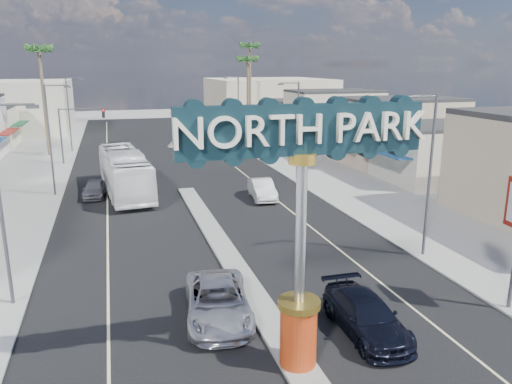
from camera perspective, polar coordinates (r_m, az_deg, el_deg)
ground at (r=44.35m, az=-8.23°, el=0.53°), size 160.00×160.00×0.00m
road at (r=44.35m, az=-8.23°, el=0.54°), size 20.00×120.00×0.01m
median_island at (r=29.25m, az=-3.69°, el=-6.53°), size 1.30×30.00×0.16m
sidewalk_left at (r=44.71m, az=-26.27°, el=-0.65°), size 8.00×120.00×0.12m
sidewalk_right at (r=48.22m, az=8.46°, el=1.72°), size 8.00×120.00×0.12m
storefront_row_right at (r=63.63m, az=11.94°, el=7.30°), size 12.00×42.00×6.00m
backdrop_far_left at (r=89.41m, az=-26.95°, el=8.68°), size 20.00×20.00×8.00m
backdrop_far_right at (r=92.24m, az=1.38°, el=10.34°), size 20.00×20.00×8.00m
gateway_sign at (r=16.44m, az=5.22°, el=-1.85°), size 8.20×1.50×9.15m
traffic_signal_left at (r=57.13m, az=-19.68°, el=7.29°), size 5.09×0.45×6.00m
traffic_signal_right at (r=58.98m, az=-1.42°, el=8.32°), size 5.09×0.45×6.00m
streetlight_l_near at (r=23.79m, az=-26.91°, el=-0.43°), size 2.03×0.22×9.00m
streetlight_l_mid at (r=43.28m, az=-22.35°, el=6.09°), size 2.03×0.22×9.00m
streetlight_l_far at (r=65.08m, az=-20.49°, el=8.70°), size 2.03×0.22×9.00m
streetlight_r_near at (r=28.45m, az=19.03°, el=2.57°), size 2.03×0.22×9.00m
streetlight_r_mid at (r=46.01m, az=4.61°, el=7.55°), size 2.03×0.22×9.00m
streetlight_r_far at (r=66.93m, az=-2.16°, el=9.71°), size 2.03×0.22×9.00m
palm_left_far at (r=63.11m, az=-23.52°, el=14.14°), size 2.60×2.60×13.10m
palm_right_mid at (r=71.23m, az=-0.95°, el=14.46°), size 2.60×2.60×12.10m
palm_right_far at (r=77.57m, az=-0.69°, el=15.77°), size 2.60×2.60×14.10m
suv_left at (r=21.63m, az=-4.40°, el=-12.34°), size 3.36×6.02×1.59m
suv_right at (r=21.03m, az=12.46°, el=-13.62°), size 2.21×5.23×1.51m
car_parked_left at (r=42.62m, az=-17.96°, el=0.36°), size 2.09×4.23×1.39m
car_parked_right at (r=40.02m, az=0.70°, el=0.32°), size 2.12×4.90×1.57m
city_bus at (r=42.94m, az=-14.78°, el=2.21°), size 4.20×13.19×3.61m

